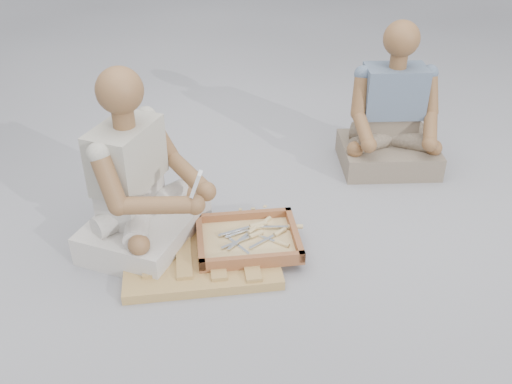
# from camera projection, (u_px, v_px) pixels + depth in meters

# --- Properties ---
(ground) EXTENTS (60.00, 60.00, 0.00)m
(ground) POSITION_uv_depth(u_px,v_px,m) (274.00, 278.00, 2.46)
(ground) COLOR #A2A1A7
(ground) RESTS_ON ground
(carved_panel) EXTENTS (0.75, 0.57, 0.04)m
(carved_panel) POSITION_uv_depth(u_px,v_px,m) (202.00, 260.00, 2.53)
(carved_panel) COLOR olive
(carved_panel) RESTS_ON ground
(tool_tray) EXTENTS (0.52, 0.44, 0.06)m
(tool_tray) POSITION_uv_depth(u_px,v_px,m) (248.00, 240.00, 2.58)
(tool_tray) COLOR brown
(tool_tray) RESTS_ON carved_panel
(chisel_0) EXTENTS (0.21, 0.10, 0.02)m
(chisel_0) POSITION_uv_depth(u_px,v_px,m) (252.00, 229.00, 2.64)
(chisel_0) COLOR silver
(chisel_0) RESTS_ON tool_tray
(chisel_1) EXTENTS (0.19, 0.15, 0.02)m
(chisel_1) POSITION_uv_depth(u_px,v_px,m) (252.00, 236.00, 2.59)
(chisel_1) COLOR silver
(chisel_1) RESTS_ON tool_tray
(chisel_2) EXTENTS (0.19, 0.14, 0.02)m
(chisel_2) POSITION_uv_depth(u_px,v_px,m) (256.00, 227.00, 2.66)
(chisel_2) COLOR silver
(chisel_2) RESTS_ON tool_tray
(chisel_3) EXTENTS (0.20, 0.12, 0.02)m
(chisel_3) POSITION_uv_depth(u_px,v_px,m) (278.00, 242.00, 2.56)
(chisel_3) COLOR silver
(chisel_3) RESTS_ON tool_tray
(chisel_4) EXTENTS (0.22, 0.03, 0.02)m
(chisel_4) POSITION_uv_depth(u_px,v_px,m) (291.00, 227.00, 2.65)
(chisel_4) COLOR silver
(chisel_4) RESTS_ON tool_tray
(chisel_5) EXTENTS (0.13, 0.20, 0.02)m
(chisel_5) POSITION_uv_depth(u_px,v_px,m) (263.00, 223.00, 2.68)
(chisel_5) COLOR silver
(chisel_5) RESTS_ON tool_tray
(chisel_6) EXTENTS (0.20, 0.12, 0.02)m
(chisel_6) POSITION_uv_depth(u_px,v_px,m) (252.00, 226.00, 2.65)
(chisel_6) COLOR silver
(chisel_6) RESTS_ON tool_tray
(chisel_7) EXTENTS (0.16, 0.18, 0.02)m
(chisel_7) POSITION_uv_depth(u_px,v_px,m) (252.00, 256.00, 2.48)
(chisel_7) COLOR silver
(chisel_7) RESTS_ON tool_tray
(chisel_8) EXTENTS (0.17, 0.17, 0.02)m
(chisel_8) POSITION_uv_depth(u_px,v_px,m) (276.00, 234.00, 2.61)
(chisel_8) COLOR silver
(chisel_8) RESTS_ON tool_tray
(chisel_9) EXTENTS (0.14, 0.19, 0.02)m
(chisel_9) POSITION_uv_depth(u_px,v_px,m) (250.00, 232.00, 2.61)
(chisel_9) COLOR silver
(chisel_9) RESTS_ON tool_tray
(wood_chip_0) EXTENTS (0.02, 0.02, 0.00)m
(wood_chip_0) POSITION_uv_depth(u_px,v_px,m) (239.00, 221.00, 2.82)
(wood_chip_0) COLOR tan
(wood_chip_0) RESTS_ON ground
(wood_chip_1) EXTENTS (0.02, 0.02, 0.00)m
(wood_chip_1) POSITION_uv_depth(u_px,v_px,m) (190.00, 224.00, 2.80)
(wood_chip_1) COLOR tan
(wood_chip_1) RESTS_ON ground
(wood_chip_2) EXTENTS (0.02, 0.02, 0.00)m
(wood_chip_2) POSITION_uv_depth(u_px,v_px,m) (222.00, 278.00, 2.46)
(wood_chip_2) COLOR tan
(wood_chip_2) RESTS_ON ground
(wood_chip_3) EXTENTS (0.02, 0.02, 0.00)m
(wood_chip_3) POSITION_uv_depth(u_px,v_px,m) (261.00, 212.00, 2.89)
(wood_chip_3) COLOR tan
(wood_chip_3) RESTS_ON ground
(wood_chip_4) EXTENTS (0.02, 0.02, 0.00)m
(wood_chip_4) POSITION_uv_depth(u_px,v_px,m) (265.00, 206.00, 2.93)
(wood_chip_4) COLOR tan
(wood_chip_4) RESTS_ON ground
(wood_chip_5) EXTENTS (0.02, 0.02, 0.00)m
(wood_chip_5) POSITION_uv_depth(u_px,v_px,m) (234.00, 238.00, 2.70)
(wood_chip_5) COLOR tan
(wood_chip_5) RESTS_ON ground
(wood_chip_6) EXTENTS (0.02, 0.02, 0.00)m
(wood_chip_6) POSITION_uv_depth(u_px,v_px,m) (190.00, 217.00, 2.85)
(wood_chip_6) COLOR tan
(wood_chip_6) RESTS_ON ground
(wood_chip_7) EXTENTS (0.02, 0.02, 0.00)m
(wood_chip_7) POSITION_uv_depth(u_px,v_px,m) (240.00, 209.00, 2.91)
(wood_chip_7) COLOR tan
(wood_chip_7) RESTS_ON ground
(wood_chip_8) EXTENTS (0.02, 0.02, 0.00)m
(wood_chip_8) POSITION_uv_depth(u_px,v_px,m) (253.00, 209.00, 2.91)
(wood_chip_8) COLOR tan
(wood_chip_8) RESTS_ON ground
(craftsman) EXTENTS (0.63, 0.65, 0.85)m
(craftsman) POSITION_uv_depth(u_px,v_px,m) (139.00, 189.00, 2.53)
(craftsman) COLOR beige
(craftsman) RESTS_ON ground
(companion) EXTENTS (0.57, 0.47, 0.83)m
(companion) POSITION_uv_depth(u_px,v_px,m) (392.00, 121.00, 3.17)
(companion) COLOR gray
(companion) RESTS_ON ground
(mobile_phone) EXTENTS (0.06, 0.05, 0.11)m
(mobile_phone) POSITION_uv_depth(u_px,v_px,m) (196.00, 184.00, 2.33)
(mobile_phone) COLOR silver
(mobile_phone) RESTS_ON craftsman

